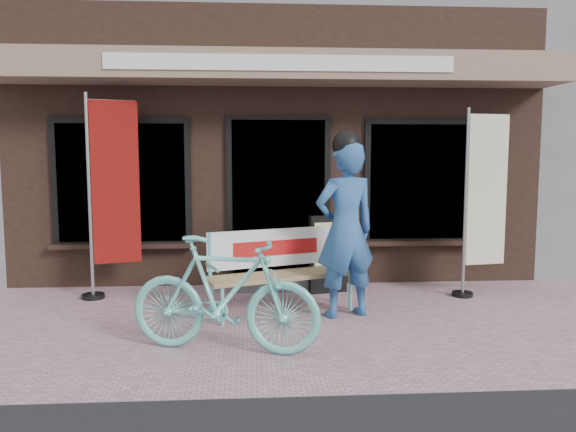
{
  "coord_description": "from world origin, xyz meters",
  "views": [
    {
      "loc": [
        -0.35,
        -5.29,
        1.71
      ],
      "look_at": [
        0.04,
        0.7,
        1.05
      ],
      "focal_mm": 35.0,
      "sensor_mm": 36.0,
      "label": 1
    }
  ],
  "objects": [
    {
      "name": "ground",
      "position": [
        0.0,
        0.0,
        0.0
      ],
      "size": [
        70.0,
        70.0,
        0.0
      ],
      "primitive_type": "plane",
      "color": "#BD909D",
      "rests_on": "ground"
    },
    {
      "name": "storefront",
      "position": [
        0.0,
        4.96,
        2.99
      ],
      "size": [
        7.0,
        6.77,
        6.0
      ],
      "color": "black",
      "rests_on": "ground"
    },
    {
      "name": "bench",
      "position": [
        -0.05,
        0.71,
        0.52
      ],
      "size": [
        1.69,
        0.95,
        0.89
      ],
      "rotation": [
        0.0,
        0.0,
        0.35
      ],
      "color": "#67C9C1",
      "rests_on": "ground"
    },
    {
      "name": "person",
      "position": [
        0.63,
        0.48,
        0.96
      ],
      "size": [
        0.77,
        0.63,
        1.95
      ],
      "rotation": [
        0.0,
        0.0,
        0.31
      ],
      "color": "#2B5996",
      "rests_on": "ground"
    },
    {
      "name": "bicycle",
      "position": [
        -0.59,
        -0.53,
        0.51
      ],
      "size": [
        1.75,
        0.9,
        1.01
      ],
      "primitive_type": "imported",
      "rotation": [
        0.0,
        0.0,
        1.31
      ],
      "color": "#67C9C1",
      "rests_on": "ground"
    },
    {
      "name": "nobori_red",
      "position": [
        -2.01,
        1.47,
        1.25
      ],
      "size": [
        0.72,
        0.36,
        2.42
      ],
      "rotation": [
        0.0,
        0.0,
        0.32
      ],
      "color": "gray",
      "rests_on": "ground"
    },
    {
      "name": "nobori_cream",
      "position": [
        2.42,
        1.25,
        1.16
      ],
      "size": [
        0.67,
        0.28,
        2.26
      ],
      "rotation": [
        0.0,
        0.0,
        0.16
      ],
      "color": "gray",
      "rests_on": "ground"
    },
    {
      "name": "menu_stand",
      "position": [
        0.59,
        1.49,
        0.5
      ],
      "size": [
        0.49,
        0.22,
        0.97
      ],
      "rotation": [
        0.0,
        0.0,
        0.27
      ],
      "color": "black",
      "rests_on": "ground"
    }
  ]
}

